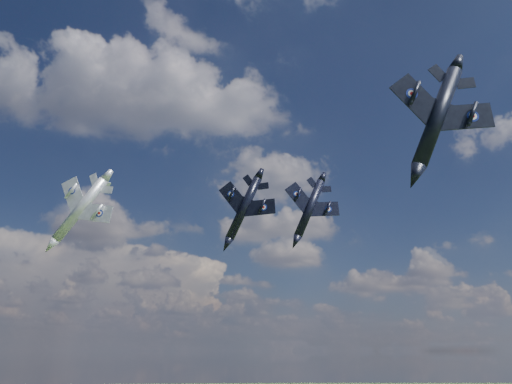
{
  "coord_description": "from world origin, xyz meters",
  "views": [
    {
      "loc": [
        -4.63,
        -58.87,
        61.07
      ],
      "look_at": [
        2.54,
        9.67,
        83.08
      ],
      "focal_mm": 35.0,
      "sensor_mm": 36.0,
      "label": 1
    }
  ],
  "objects_px": {
    "jet_right_navy": "(437,117)",
    "jet_high_navy": "(310,208)",
    "jet_left_silver": "(80,209)",
    "jet_lead_navy": "(244,208)"
  },
  "relations": [
    {
      "from": "jet_right_navy",
      "to": "jet_high_navy",
      "type": "height_order",
      "value": "jet_high_navy"
    },
    {
      "from": "jet_right_navy",
      "to": "jet_left_silver",
      "type": "height_order",
      "value": "jet_right_navy"
    },
    {
      "from": "jet_left_silver",
      "to": "jet_right_navy",
      "type": "bearing_deg",
      "value": -18.78
    },
    {
      "from": "jet_right_navy",
      "to": "jet_left_silver",
      "type": "distance_m",
      "value": 53.45
    },
    {
      "from": "jet_lead_navy",
      "to": "jet_right_navy",
      "type": "height_order",
      "value": "jet_right_navy"
    },
    {
      "from": "jet_high_navy",
      "to": "jet_right_navy",
      "type": "bearing_deg",
      "value": -85.79
    },
    {
      "from": "jet_right_navy",
      "to": "jet_high_navy",
      "type": "xyz_separation_m",
      "value": [
        -4.69,
        42.03,
        1.81
      ]
    },
    {
      "from": "jet_left_silver",
      "to": "jet_lead_navy",
      "type": "bearing_deg",
      "value": -6.05
    },
    {
      "from": "jet_right_navy",
      "to": "jet_high_navy",
      "type": "bearing_deg",
      "value": 103.97
    },
    {
      "from": "jet_lead_navy",
      "to": "jet_high_navy",
      "type": "relative_size",
      "value": 0.79
    }
  ]
}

